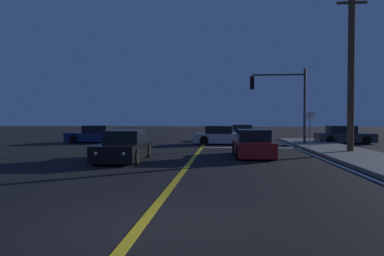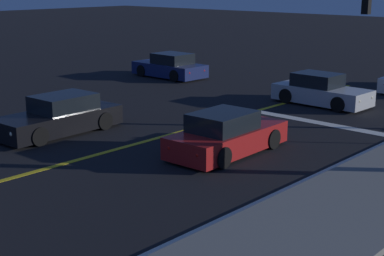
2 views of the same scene
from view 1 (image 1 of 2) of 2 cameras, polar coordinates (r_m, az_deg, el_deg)
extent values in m
plane|color=black|center=(6.32, -8.53, -15.64)|extent=(160.00, 160.00, 0.00)
cube|color=slate|center=(16.53, 28.09, -4.88)|extent=(3.20, 33.38, 0.15)
cube|color=gold|center=(15.32, -0.21, -5.46)|extent=(0.20, 31.52, 0.01)
cube|color=silver|center=(15.92, 21.92, -5.30)|extent=(0.16, 31.52, 0.01)
cube|color=silver|center=(23.05, 9.42, -3.14)|extent=(6.25, 0.50, 0.01)
cube|color=silver|center=(31.82, 7.98, -1.07)|extent=(2.04, 4.35, 0.68)
cube|color=black|center=(31.55, 8.02, -0.01)|extent=(1.69, 2.03, 0.60)
cylinder|color=black|center=(33.09, 6.26, -1.18)|extent=(0.24, 0.65, 0.64)
cylinder|color=black|center=(33.23, 9.29, -1.18)|extent=(0.24, 0.65, 0.64)
cylinder|color=black|center=(30.44, 6.54, -1.41)|extent=(0.24, 0.65, 0.64)
cylinder|color=black|center=(30.60, 9.83, -1.41)|extent=(0.24, 0.65, 0.64)
sphere|color=#FFF4CC|center=(33.85, 6.70, -0.78)|extent=(0.18, 0.18, 0.18)
sphere|color=#FFF4CC|center=(33.94, 8.66, -0.78)|extent=(0.18, 0.18, 0.18)
sphere|color=red|center=(29.69, 7.20, -1.10)|extent=(0.14, 0.14, 0.14)
sphere|color=red|center=(29.80, 9.44, -1.10)|extent=(0.14, 0.14, 0.14)
cube|color=#2D2D33|center=(28.93, 23.46, -1.44)|extent=(4.15, 1.94, 0.68)
cube|color=black|center=(28.84, 23.01, -0.25)|extent=(1.92, 1.63, 0.60)
cylinder|color=black|center=(30.15, 25.30, -1.57)|extent=(0.64, 0.23, 0.64)
cylinder|color=black|center=(28.52, 26.42, -1.76)|extent=(0.64, 0.23, 0.64)
cylinder|color=black|center=(29.43, 20.60, -1.60)|extent=(0.64, 0.23, 0.64)
cylinder|color=black|center=(27.76, 21.47, -1.79)|extent=(0.64, 0.23, 0.64)
sphere|color=#FFF4CC|center=(30.11, 26.78, -1.21)|extent=(0.18, 0.18, 0.18)
sphere|color=#FFF4CC|center=(29.04, 27.56, -1.32)|extent=(0.18, 0.18, 0.18)
sphere|color=red|center=(28.97, 19.34, -1.24)|extent=(0.14, 0.14, 0.14)
sphere|color=red|center=(27.85, 19.87, -1.35)|extent=(0.14, 0.14, 0.14)
cube|color=black|center=(16.11, -10.95, -3.59)|extent=(1.93, 4.55, 0.68)
cube|color=black|center=(16.33, -10.73, -1.41)|extent=(1.59, 2.12, 0.60)
cylinder|color=black|center=(14.59, -9.13, -4.59)|extent=(0.24, 0.65, 0.64)
cylinder|color=black|center=(15.02, -15.30, -4.44)|extent=(0.24, 0.65, 0.64)
cylinder|color=black|center=(17.30, -7.17, -3.62)|extent=(0.24, 0.65, 0.64)
cylinder|color=black|center=(17.67, -12.44, -3.54)|extent=(0.24, 0.65, 0.64)
sphere|color=#FFF4CC|center=(13.86, -10.95, -4.08)|extent=(0.18, 0.18, 0.18)
sphere|color=#FFF4CC|center=(14.17, -15.26, -3.99)|extent=(0.18, 0.18, 0.18)
sphere|color=red|center=(18.12, -7.58, -2.76)|extent=(0.14, 0.14, 0.14)
sphere|color=red|center=(18.36, -10.94, -2.72)|extent=(0.14, 0.14, 0.14)
cube|color=#B2B5BA|center=(25.93, 4.95, -1.65)|extent=(4.17, 1.82, 0.68)
cube|color=black|center=(25.91, 4.40, -0.32)|extent=(1.94, 1.52, 0.60)
cylinder|color=black|center=(26.72, 7.75, -1.82)|extent=(0.65, 0.24, 0.64)
cylinder|color=black|center=(25.14, 7.81, -2.03)|extent=(0.65, 0.24, 0.64)
cylinder|color=black|center=(26.80, 2.27, -1.80)|extent=(0.65, 0.24, 0.64)
cylinder|color=black|center=(25.22, 1.98, -2.00)|extent=(0.65, 0.24, 0.64)
sphere|color=#FFF4CC|center=(26.47, 9.33, -1.43)|extent=(0.18, 0.18, 0.18)
sphere|color=#FFF4CC|center=(25.41, 9.43, -1.55)|extent=(0.18, 0.18, 0.18)
sphere|color=red|center=(26.59, 0.64, -1.39)|extent=(0.14, 0.14, 0.14)
sphere|color=red|center=(25.55, 0.39, -1.51)|extent=(0.14, 0.14, 0.14)
cube|color=maroon|center=(17.67, 9.76, -3.14)|extent=(1.87, 4.27, 0.68)
cube|color=black|center=(17.38, 9.86, -1.23)|extent=(1.55, 1.99, 0.60)
cylinder|color=black|center=(18.91, 6.89, -3.19)|extent=(0.24, 0.65, 0.64)
cylinder|color=black|center=(19.08, 11.73, -3.17)|extent=(0.24, 0.65, 0.64)
cylinder|color=black|center=(16.31, 7.45, -3.94)|extent=(0.24, 0.65, 0.64)
cylinder|color=black|center=(16.51, 13.05, -3.90)|extent=(0.24, 0.65, 0.64)
sphere|color=#FFF4CC|center=(19.65, 7.54, -2.43)|extent=(0.18, 0.18, 0.18)
sphere|color=#FFF4CC|center=(19.76, 10.65, -2.42)|extent=(0.18, 0.18, 0.18)
sphere|color=red|center=(15.57, 8.64, -3.46)|extent=(0.14, 0.14, 0.14)
sphere|color=red|center=(15.71, 12.55, -3.44)|extent=(0.14, 0.14, 0.14)
cube|color=navy|center=(28.52, -15.48, -1.41)|extent=(4.23, 1.93, 0.68)
cube|color=black|center=(28.40, -15.02, -0.21)|extent=(1.96, 1.63, 0.60)
cylinder|color=black|center=(28.24, -18.59, -1.71)|extent=(0.64, 0.23, 0.64)
cylinder|color=black|center=(29.82, -17.19, -1.53)|extent=(0.64, 0.23, 0.64)
cylinder|color=black|center=(27.25, -13.61, -1.79)|extent=(0.64, 0.23, 0.64)
cylinder|color=black|center=(28.89, -12.44, -1.59)|extent=(0.64, 0.23, 0.64)
sphere|color=#FFF4CC|center=(28.81, -19.68, -1.26)|extent=(0.18, 0.18, 0.18)
sphere|color=#FFF4CC|center=(29.85, -18.72, -1.16)|extent=(0.18, 0.18, 0.18)
sphere|color=red|center=(27.27, -11.92, -1.35)|extent=(0.14, 0.14, 0.14)
sphere|color=red|center=(28.37, -11.20, -1.24)|extent=(0.14, 0.14, 0.14)
cylinder|color=#38383D|center=(25.84, 17.79, 3.24)|extent=(0.18, 0.18, 5.35)
cylinder|color=#38383D|center=(25.68, 13.81, 8.37)|extent=(3.65, 0.12, 0.12)
cube|color=black|center=(25.41, 9.70, 7.22)|extent=(0.28, 0.28, 0.90)
sphere|color=red|center=(25.44, 9.70, 7.82)|extent=(0.22, 0.22, 0.22)
sphere|color=#4C2D05|center=(25.41, 9.70, 7.22)|extent=(0.22, 0.22, 0.22)
sphere|color=#0A3814|center=(25.39, 9.70, 6.61)|extent=(0.22, 0.22, 0.22)
cylinder|color=#4C3823|center=(20.75, 24.37, 9.23)|extent=(0.35, 0.35, 9.40)
cube|color=#4C3823|center=(21.45, 24.47, 17.99)|extent=(1.54, 0.12, 0.12)
cylinder|color=slate|center=(23.04, 18.54, -0.29)|extent=(0.06, 0.06, 2.35)
cube|color=white|center=(23.03, 18.56, 2.01)|extent=(0.56, 0.09, 0.40)
camera|label=2|loc=(13.29, 76.97, 15.03)|focal=53.91mm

